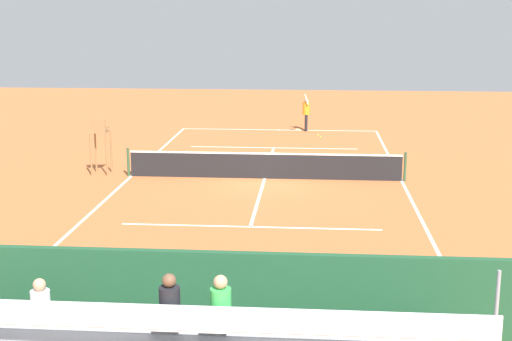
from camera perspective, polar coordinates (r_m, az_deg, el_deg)
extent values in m
plane|color=#BC6033|center=(26.45, 0.69, -0.64)|extent=(60.00, 60.00, 0.00)
cube|color=white|center=(37.23, 1.83, 3.25)|extent=(10.00, 0.10, 0.01)
cube|color=white|center=(15.99, -2.02, -9.71)|extent=(10.00, 0.10, 0.01)
cube|color=white|center=(26.60, 11.50, -0.82)|extent=(0.10, 22.00, 0.01)
cube|color=white|center=(27.24, -9.87, -0.44)|extent=(0.10, 22.00, 0.01)
cube|color=white|center=(32.36, 1.41, 1.82)|extent=(7.50, 0.10, 0.01)
cube|color=white|center=(20.63, -0.45, -4.49)|extent=(7.50, 0.10, 0.01)
cube|color=white|center=(26.45, 0.69, -0.64)|extent=(0.10, 12.10, 0.01)
cube|color=white|center=(37.23, 1.83, 3.25)|extent=(0.10, 0.30, 0.01)
cube|color=black|center=(26.35, 0.69, 0.32)|extent=(10.00, 0.02, 0.91)
cube|color=white|center=(26.25, 0.69, 1.35)|extent=(10.00, 0.04, 0.06)
cylinder|color=#2D5133|center=(26.49, 11.76, 0.29)|extent=(0.10, 0.10, 1.07)
cylinder|color=#2D5133|center=(27.15, -10.11, 0.66)|extent=(0.10, 0.10, 1.07)
cube|color=#1E4C2D|center=(12.86, -3.60, -10.66)|extent=(18.00, 0.16, 2.00)
cube|color=silver|center=(12.21, -4.13, -12.87)|extent=(8.60, 0.36, 0.04)
cube|color=silver|center=(11.96, -4.27, -12.37)|extent=(8.60, 0.03, 0.36)
cube|color=silver|center=(11.30, -4.78, -12.55)|extent=(8.60, 0.36, 0.04)
cube|color=silver|center=(11.06, -4.95, -12.00)|extent=(8.60, 0.03, 0.36)
cube|color=silver|center=(10.40, -5.55, -12.16)|extent=(8.60, 0.36, 0.04)
cube|color=silver|center=(10.16, -5.75, -11.56)|extent=(8.60, 0.03, 0.36)
cube|color=#2D2D33|center=(10.58, -6.70, -11.51)|extent=(0.32, 0.40, 0.12)
cylinder|color=black|center=(10.36, -6.87, -10.34)|extent=(0.30, 0.30, 0.45)
sphere|color=brown|center=(10.24, -6.92, -8.66)|extent=(0.20, 0.20, 0.20)
cube|color=#2D2D33|center=(10.47, -2.72, -11.70)|extent=(0.32, 0.40, 0.12)
cylinder|color=green|center=(10.24, -2.82, -10.53)|extent=(0.30, 0.30, 0.45)
sphere|color=tan|center=(10.12, -2.84, -8.84)|extent=(0.20, 0.20, 0.20)
cube|color=#2D2D33|center=(13.03, -16.50, -11.49)|extent=(0.32, 0.40, 0.12)
cylinder|color=yellow|center=(12.82, -16.77, -10.53)|extent=(0.30, 0.30, 0.45)
sphere|color=brown|center=(12.70, -16.87, -9.18)|extent=(0.20, 0.20, 0.20)
cube|color=#2D2D33|center=(12.05, -16.44, -11.18)|extent=(0.32, 0.40, 0.12)
cylinder|color=white|center=(11.84, -16.74, -10.14)|extent=(0.30, 0.30, 0.45)
sphere|color=tan|center=(11.72, -16.84, -8.67)|extent=(0.20, 0.20, 0.20)
cylinder|color=olive|center=(27.85, -11.43, 1.46)|extent=(0.07, 0.07, 1.60)
cylinder|color=olive|center=(28.02, -12.61, 1.47)|extent=(0.07, 0.07, 1.60)
cylinder|color=olive|center=(27.28, -11.78, 1.22)|extent=(0.07, 0.07, 1.60)
cylinder|color=olive|center=(27.46, -12.98, 1.23)|extent=(0.07, 0.07, 1.60)
cube|color=olive|center=(27.50, -12.28, 3.04)|extent=(0.56, 0.56, 0.06)
cube|color=olive|center=(27.23, -12.45, 3.52)|extent=(0.56, 0.06, 0.48)
cube|color=olive|center=(27.41, -11.77, 3.35)|extent=(0.04, 0.48, 0.04)
cube|color=olive|center=(27.56, -12.81, 3.35)|extent=(0.04, 0.48, 0.04)
cube|color=#9E754C|center=(13.74, 8.80, -11.71)|extent=(1.80, 0.40, 0.05)
cylinder|color=#9E754C|center=(13.91, 11.93, -12.55)|extent=(0.06, 0.06, 0.45)
cylinder|color=#9E754C|center=(13.80, 5.59, -12.54)|extent=(0.06, 0.06, 0.45)
cube|color=#9E754C|center=(13.46, 8.90, -10.87)|extent=(1.80, 0.04, 0.36)
cube|color=#334C8C|center=(13.64, 1.61, -12.99)|extent=(0.90, 0.36, 0.36)
cylinder|color=black|center=(37.06, 4.01, 3.84)|extent=(0.14, 0.14, 0.85)
cylinder|color=black|center=(36.84, 3.99, 3.79)|extent=(0.14, 0.14, 0.85)
cylinder|color=orange|center=(36.84, 4.02, 4.93)|extent=(0.37, 0.37, 0.60)
sphere|color=beige|center=(36.79, 4.03, 5.56)|extent=(0.22, 0.22, 0.22)
cylinder|color=beige|center=(36.56, 4.01, 5.66)|extent=(0.25, 0.10, 0.55)
cylinder|color=beige|center=(37.06, 4.03, 5.02)|extent=(0.09, 0.09, 0.50)
cylinder|color=black|center=(37.39, 2.94, 3.30)|extent=(0.28, 0.05, 0.03)
torus|color=#D8CC4C|center=(37.37, 3.35, 3.29)|extent=(0.32, 0.32, 0.02)
cylinder|color=white|center=(37.37, 3.35, 3.29)|extent=(0.25, 0.25, 0.00)
sphere|color=#CCDB33|center=(35.09, 5.15, 2.67)|extent=(0.07, 0.07, 0.07)
sphere|color=#CCDB33|center=(35.53, 4.93, 2.80)|extent=(0.07, 0.07, 0.07)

